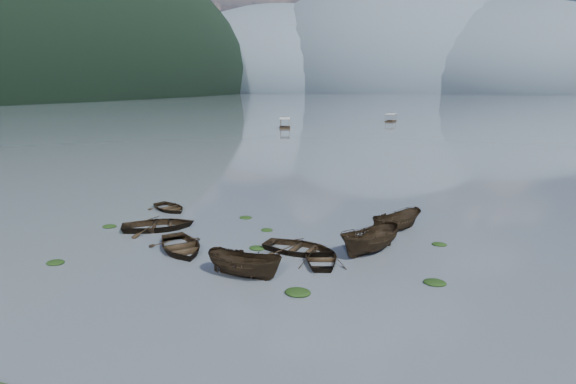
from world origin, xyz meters
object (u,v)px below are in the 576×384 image
(rowboat_0, at_px, (181,251))
(rowboat_3, at_px, (321,260))
(pontoon_left, at_px, (285,128))
(pontoon_centre, at_px, (391,122))

(rowboat_0, bearing_deg, rowboat_3, -37.14)
(rowboat_3, height_order, pontoon_left, pontoon_left)
(rowboat_3, distance_m, pontoon_left, 88.19)
(rowboat_0, distance_m, pontoon_centre, 114.82)
(pontoon_centre, bearing_deg, rowboat_3, -80.62)
(rowboat_0, height_order, rowboat_3, rowboat_0)
(rowboat_3, xyz_separation_m, pontoon_centre, (-2.57, 113.76, 0.00))
(rowboat_3, relative_size, pontoon_left, 0.64)
(pontoon_left, bearing_deg, pontoon_centre, 35.02)
(rowboat_0, xyz_separation_m, rowboat_3, (8.91, 0.89, 0.00))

